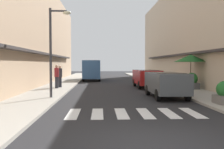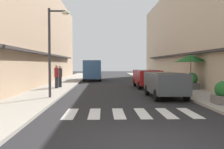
{
  "view_description": "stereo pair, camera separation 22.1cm",
  "coord_description": "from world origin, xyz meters",
  "px_view_note": "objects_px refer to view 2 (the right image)",
  "views": [
    {
      "loc": [
        -1.3,
        -5.83,
        1.97
      ],
      "look_at": [
        -0.38,
        14.66,
        1.1
      ],
      "focal_mm": 40.75,
      "sensor_mm": 36.0,
      "label": 1
    },
    {
      "loc": [
        -1.08,
        -5.84,
        1.97
      ],
      "look_at": [
        -0.38,
        14.66,
        1.1
      ],
      "focal_mm": 40.75,
      "sensor_mm": 36.0,
      "label": 2
    }
  ],
  "objects_px": {
    "cafe_umbrella": "(191,58)",
    "planter_midblock": "(192,81)",
    "parked_car_near": "(165,82)",
    "pedestrian_walking_near": "(57,76)",
    "pedestrian_walking_far": "(60,76)",
    "delivery_van": "(93,69)",
    "parked_car_mid": "(147,77)",
    "planter_corner": "(223,93)",
    "street_lamp": "(53,43)"
  },
  "relations": [
    {
      "from": "delivery_van",
      "to": "planter_midblock",
      "type": "distance_m",
      "value": 13.91
    },
    {
      "from": "planter_corner",
      "to": "pedestrian_walking_far",
      "type": "height_order",
      "value": "pedestrian_walking_far"
    },
    {
      "from": "parked_car_mid",
      "to": "street_lamp",
      "type": "distance_m",
      "value": 9.43
    },
    {
      "from": "delivery_van",
      "to": "planter_midblock",
      "type": "xyz_separation_m",
      "value": [
        7.75,
        -11.53,
        -0.72
      ]
    },
    {
      "from": "planter_corner",
      "to": "pedestrian_walking_near",
      "type": "xyz_separation_m",
      "value": [
        -9.09,
        7.94,
        0.45
      ]
    },
    {
      "from": "street_lamp",
      "to": "planter_midblock",
      "type": "height_order",
      "value": "street_lamp"
    },
    {
      "from": "parked_car_mid",
      "to": "cafe_umbrella",
      "type": "xyz_separation_m",
      "value": [
        3.01,
        -1.84,
        1.46
      ]
    },
    {
      "from": "cafe_umbrella",
      "to": "planter_midblock",
      "type": "height_order",
      "value": "cafe_umbrella"
    },
    {
      "from": "planter_midblock",
      "to": "pedestrian_walking_near",
      "type": "relative_size",
      "value": 0.67
    },
    {
      "from": "parked_car_mid",
      "to": "delivery_van",
      "type": "xyz_separation_m",
      "value": [
        -4.82,
        9.18,
        0.48
      ]
    },
    {
      "from": "parked_car_near",
      "to": "street_lamp",
      "type": "height_order",
      "value": "street_lamp"
    },
    {
      "from": "parked_car_mid",
      "to": "pedestrian_walking_near",
      "type": "relative_size",
      "value": 2.39
    },
    {
      "from": "parked_car_near",
      "to": "pedestrian_walking_near",
      "type": "height_order",
      "value": "pedestrian_walking_near"
    },
    {
      "from": "street_lamp",
      "to": "cafe_umbrella",
      "type": "relative_size",
      "value": 1.92
    },
    {
      "from": "cafe_umbrella",
      "to": "pedestrian_walking_far",
      "type": "distance_m",
      "value": 10.18
    },
    {
      "from": "parked_car_near",
      "to": "parked_car_mid",
      "type": "relative_size",
      "value": 0.93
    },
    {
      "from": "parked_car_mid",
      "to": "pedestrian_walking_far",
      "type": "height_order",
      "value": "pedestrian_walking_far"
    },
    {
      "from": "cafe_umbrella",
      "to": "street_lamp",
      "type": "bearing_deg",
      "value": -152.81
    },
    {
      "from": "planter_midblock",
      "to": "pedestrian_walking_near",
      "type": "distance_m",
      "value": 10.1
    },
    {
      "from": "pedestrian_walking_near",
      "to": "cafe_umbrella",
      "type": "bearing_deg",
      "value": -166.65
    },
    {
      "from": "pedestrian_walking_near",
      "to": "pedestrian_walking_far",
      "type": "height_order",
      "value": "pedestrian_walking_near"
    },
    {
      "from": "cafe_umbrella",
      "to": "pedestrian_walking_near",
      "type": "distance_m",
      "value": 10.23
    },
    {
      "from": "cafe_umbrella",
      "to": "planter_corner",
      "type": "xyz_separation_m",
      "value": [
        -1.04,
        -7.41,
        -1.77
      ]
    },
    {
      "from": "parked_car_near",
      "to": "pedestrian_walking_near",
      "type": "xyz_separation_m",
      "value": [
        -7.12,
        4.96,
        0.14
      ]
    },
    {
      "from": "parked_car_near",
      "to": "street_lamp",
      "type": "relative_size",
      "value": 0.81
    },
    {
      "from": "parked_car_near",
      "to": "delivery_van",
      "type": "xyz_separation_m",
      "value": [
        -4.82,
        15.45,
        0.49
      ]
    },
    {
      "from": "planter_corner",
      "to": "pedestrian_walking_near",
      "type": "relative_size",
      "value": 0.6
    },
    {
      "from": "pedestrian_walking_near",
      "to": "planter_midblock",
      "type": "bearing_deg",
      "value": -169.59
    },
    {
      "from": "parked_car_mid",
      "to": "planter_midblock",
      "type": "xyz_separation_m",
      "value": [
        2.92,
        -2.35,
        -0.24
      ]
    },
    {
      "from": "parked_car_mid",
      "to": "planter_midblock",
      "type": "distance_m",
      "value": 3.76
    },
    {
      "from": "delivery_van",
      "to": "cafe_umbrella",
      "type": "xyz_separation_m",
      "value": [
        7.84,
        -11.02,
        0.98
      ]
    },
    {
      "from": "parked_car_mid",
      "to": "pedestrian_walking_near",
      "type": "bearing_deg",
      "value": -169.51
    },
    {
      "from": "planter_corner",
      "to": "pedestrian_walking_far",
      "type": "relative_size",
      "value": 0.62
    },
    {
      "from": "parked_car_near",
      "to": "delivery_van",
      "type": "relative_size",
      "value": 0.73
    },
    {
      "from": "parked_car_near",
      "to": "planter_corner",
      "type": "distance_m",
      "value": 3.59
    },
    {
      "from": "parked_car_near",
      "to": "pedestrian_walking_far",
      "type": "height_order",
      "value": "pedestrian_walking_far"
    },
    {
      "from": "cafe_umbrella",
      "to": "pedestrian_walking_near",
      "type": "bearing_deg",
      "value": 177.05
    },
    {
      "from": "parked_car_mid",
      "to": "parked_car_near",
      "type": "bearing_deg",
      "value": -90.0
    },
    {
      "from": "pedestrian_walking_far",
      "to": "cafe_umbrella",
      "type": "bearing_deg",
      "value": 54.01
    },
    {
      "from": "cafe_umbrella",
      "to": "parked_car_mid",
      "type": "bearing_deg",
      "value": 148.59
    },
    {
      "from": "street_lamp",
      "to": "planter_midblock",
      "type": "xyz_separation_m",
      "value": [
        9.24,
        4.28,
        -2.46
      ]
    },
    {
      "from": "delivery_van",
      "to": "pedestrian_walking_far",
      "type": "bearing_deg",
      "value": -102.58
    },
    {
      "from": "delivery_van",
      "to": "pedestrian_walking_far",
      "type": "distance_m",
      "value": 9.95
    },
    {
      "from": "parked_car_mid",
      "to": "planter_corner",
      "type": "relative_size",
      "value": 4.0
    },
    {
      "from": "street_lamp",
      "to": "planter_midblock",
      "type": "relative_size",
      "value": 4.08
    },
    {
      "from": "delivery_van",
      "to": "pedestrian_walking_far",
      "type": "xyz_separation_m",
      "value": [
        -2.17,
        -9.71,
        -0.38
      ]
    },
    {
      "from": "delivery_van",
      "to": "planter_midblock",
      "type": "bearing_deg",
      "value": -56.11
    },
    {
      "from": "parked_car_near",
      "to": "cafe_umbrella",
      "type": "distance_m",
      "value": 5.56
    },
    {
      "from": "planter_corner",
      "to": "planter_midblock",
      "type": "xyz_separation_m",
      "value": [
        0.95,
        6.9,
        0.07
      ]
    },
    {
      "from": "street_lamp",
      "to": "delivery_van",
      "type": "bearing_deg",
      "value": 84.59
    }
  ]
}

